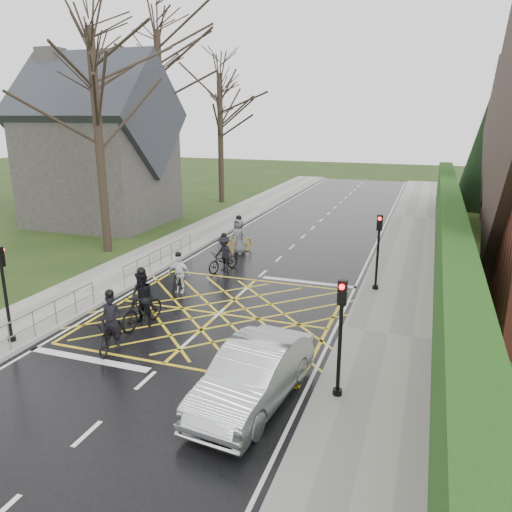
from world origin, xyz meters
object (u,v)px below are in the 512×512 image
Objects in this scene: cyclist_lead at (239,241)px; cyclist_mid at (224,257)px; cyclist_back at (142,304)px; cyclist_rear at (111,330)px; car at (253,375)px; cyclist_front at (178,278)px.

cyclist_mid is at bearing -61.00° from cyclist_lead.
cyclist_mid is at bearing 96.29° from cyclist_back.
car is at bearing -32.49° from cyclist_rear.
car is (5.14, -3.20, -0.03)m from cyclist_back.
cyclist_lead reaches higher than cyclist_rear.
cyclist_back is at bearing -70.24° from cyclist_mid.
cyclist_lead is (0.16, 6.27, 0.07)m from cyclist_front.
cyclist_front is 8.57m from car.
cyclist_mid is 0.42× the size of car.
cyclist_mid is 11.01m from car.
cyclist_front is 0.80× the size of cyclist_lead.
cyclist_back reaches higher than cyclist_lead.
cyclist_mid is at bearing 68.71° from cyclist_front.
cyclist_rear reaches higher than cyclist_front.
cyclist_mid reaches higher than cyclist_front.
car is (5.55, -6.53, 0.13)m from cyclist_front.
cyclist_back is 0.97× the size of cyclist_lead.
cyclist_back is 0.46× the size of car.
cyclist_back is (0.00, 1.81, 0.17)m from cyclist_rear.
cyclist_back is 1.09× the size of cyclist_mid.
cyclist_rear reaches higher than cyclist_mid.
cyclist_back is at bearing -94.17° from cyclist_front.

